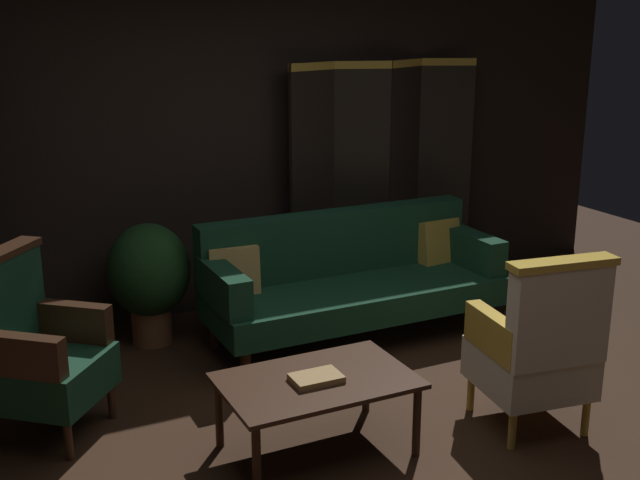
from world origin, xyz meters
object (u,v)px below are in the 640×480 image
(armchair_wing_left, at_px, (36,350))
(potted_plant, at_px, (149,275))
(folding_screen, at_px, (382,174))
(book_tan_leather, at_px, (316,378))
(armchair_gilt_accent, at_px, (538,347))
(coffee_table, at_px, (317,387))
(velvet_couch, at_px, (349,276))

(armchair_wing_left, bearing_deg, potted_plant, 48.24)
(folding_screen, bearing_deg, book_tan_leather, -127.26)
(potted_plant, xyz_separation_m, book_tan_leather, (0.39, -1.86, -0.06))
(book_tan_leather, bearing_deg, armchair_wing_left, 144.90)
(armchair_wing_left, bearing_deg, folding_screen, 23.74)
(folding_screen, bearing_deg, armchair_wing_left, -156.26)
(armchair_gilt_accent, distance_m, armchair_wing_left, 2.74)
(coffee_table, bearing_deg, book_tan_leather, -120.85)
(armchair_gilt_accent, bearing_deg, potted_plant, 126.87)
(potted_plant, bearing_deg, armchair_wing_left, -131.76)
(velvet_couch, xyz_separation_m, armchair_wing_left, (-2.19, -0.48, 0.04))
(velvet_couch, height_order, armchair_wing_left, armchair_wing_left)
(velvet_couch, relative_size, book_tan_leather, 8.21)
(coffee_table, height_order, book_tan_leather, book_tan_leather)
(potted_plant, bearing_deg, folding_screen, 8.52)
(folding_screen, distance_m, potted_plant, 2.12)
(velvet_couch, bearing_deg, book_tan_leather, -123.97)
(folding_screen, xyz_separation_m, coffee_table, (-1.63, -2.14, -0.61))
(coffee_table, relative_size, book_tan_leather, 3.87)
(armchair_gilt_accent, height_order, armchair_wing_left, same)
(folding_screen, distance_m, armchair_gilt_accent, 2.54)
(velvet_couch, height_order, armchair_gilt_accent, armchair_gilt_accent)
(folding_screen, relative_size, armchair_wing_left, 1.83)
(velvet_couch, xyz_separation_m, book_tan_leather, (-0.92, -1.37, -0.01))
(velvet_couch, distance_m, coffee_table, 1.62)
(armchair_gilt_accent, xyz_separation_m, book_tan_leather, (-1.22, 0.28, -0.05))
(armchair_gilt_accent, bearing_deg, book_tan_leather, 166.95)
(armchair_wing_left, bearing_deg, armchair_gilt_accent, -25.25)
(folding_screen, relative_size, book_tan_leather, 7.35)
(coffee_table, height_order, potted_plant, potted_plant)
(armchair_gilt_accent, xyz_separation_m, armchair_wing_left, (-2.48, 1.17, 0.00))
(armchair_wing_left, bearing_deg, coffee_table, -33.85)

